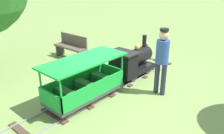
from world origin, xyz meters
TOP-DOWN VIEW (x-y plane):
  - ground_plane at (0.00, 0.00)m, footprint 60.00×60.00m
  - track at (0.00, 0.16)m, footprint 0.79×5.70m
  - locomotive at (0.00, 1.01)m, footprint 0.75×1.45m
  - passenger_car at (0.00, -0.74)m, footprint 0.85×2.00m
  - conductor_person at (1.12, 0.68)m, footprint 0.30×0.30m
  - park_bench at (-2.53, 0.91)m, footprint 1.31×0.44m

SIDE VIEW (x-z plane):
  - ground_plane at x=0.00m, z-range 0.00..0.00m
  - track at x=0.00m, z-range 0.00..0.04m
  - park_bench at x=-2.53m, z-range 0.01..0.83m
  - passenger_car at x=0.00m, z-range -0.06..0.91m
  - locomotive at x=0.00m, z-range -0.05..1.02m
  - conductor_person at x=1.12m, z-range 0.15..1.77m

